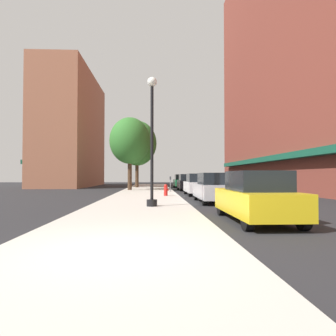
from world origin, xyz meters
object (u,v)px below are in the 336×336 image
Objects in this scene: car_black at (187,182)px; tree_near at (137,143)px; car_yellow at (256,197)px; car_green at (181,181)px; lamppost at (152,138)px; tree_mid at (130,141)px; parking_meter_near at (170,182)px; fire_hydrant at (166,190)px; car_white at (198,185)px; car_silver at (214,188)px.

tree_near is at bearing 134.31° from car_black.
car_yellow is 1.00× the size of car_green.
lamppost is 15.79m from tree_mid.
parking_meter_near is 16.21m from car_yellow.
car_white is at bearing 41.18° from fire_hydrant.
car_yellow is 6.90m from car_silver.
tree_near is 8.84m from car_black.
tree_mid is 9.49m from car_white.
car_black is at bearing 90.02° from car_yellow.
tree_near reaches higher than tree_mid.
tree_near reaches higher than car_silver.
car_yellow is 1.00× the size of car_black.
lamppost is at bearing -84.82° from tree_near.
fire_hydrant is 0.10× the size of tree_near.
car_green is (3.43, 23.18, -2.39)m from lamppost.
parking_meter_near is 11.19m from tree_near.
tree_mid reaches higher than fire_hydrant.
tree_mid is at bearing 138.22° from parking_meter_near.
lamppost is 0.83× the size of tree_mid.
fire_hydrant is at bearing -96.48° from parking_meter_near.
car_silver is 1.00× the size of car_black.
tree_near is 1.84× the size of car_black.
tree_near is 20.16m from car_silver.
parking_meter_near is 6.43m from tree_mid.
tree_mid is 1.64× the size of car_silver.
car_black is at bearing -87.91° from car_green.
tree_mid is at bearing 131.79° from car_white.
car_yellow reaches higher than parking_meter_near.
car_black is 1.00× the size of car_green.
lamppost is 1.37× the size of car_green.
car_black is at bearing 9.77° from tree_mid.
car_yellow is at bearing -48.95° from lamppost.
car_white is at bearing -87.91° from car_green.
parking_meter_near is 9.40m from car_silver.
tree_near is 1.84× the size of car_silver.
parking_meter_near is 0.30× the size of car_silver.
car_black is (5.41, -5.32, -4.53)m from tree_near.
tree_mid is (-3.78, 3.38, 3.95)m from parking_meter_near.
car_white is (5.73, -6.36, -4.09)m from tree_mid.
parking_meter_near is at bearing 83.04° from lamppost.
car_silver is at bearing -91.16° from car_black.
car_silver is (2.54, -3.98, 0.29)m from fire_hydrant.
car_black is 6.67m from car_green.
lamppost reaches higher than car_yellow.
tree_near is at bearing 87.07° from tree_mid.
car_green is at bearing 89.78° from car_white.
lamppost is 1.37× the size of car_black.
lamppost reaches higher than car_black.
parking_meter_near is at bearing 100.84° from car_silver.
car_green is (2.54, 16.24, 0.29)m from fire_hydrant.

